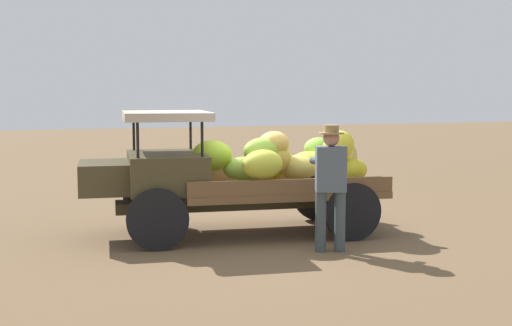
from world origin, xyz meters
The scene contains 3 objects.
ground_plane centered at (0.00, 0.00, 0.00)m, with size 60.00×60.00×0.00m, color brown.
truck centered at (0.40, -0.21, 0.94)m, with size 4.56×2.09×1.87m.
farmer centered at (-0.58, 1.22, 0.98)m, with size 0.54×0.50×1.72m.
Camera 1 is at (3.16, 9.38, 2.17)m, focal length 47.05 mm.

